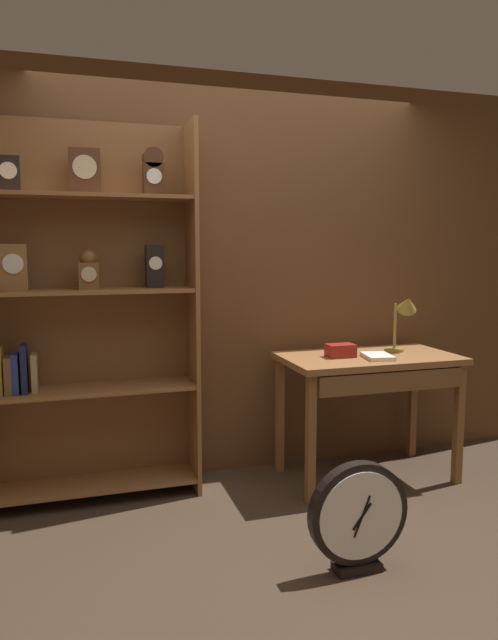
{
  "coord_description": "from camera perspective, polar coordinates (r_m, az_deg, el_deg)",
  "views": [
    {
      "loc": [
        -1.05,
        -2.42,
        1.5
      ],
      "look_at": [
        -0.12,
        0.59,
        1.11
      ],
      "focal_mm": 32.49,
      "sensor_mm": 36.0,
      "label": 1
    }
  ],
  "objects": [
    {
      "name": "workbench",
      "position": [
        3.8,
        11.84,
        -5.09
      ],
      "size": [
        1.12,
        0.62,
        0.82
      ],
      "color": "brown",
      "rests_on": "ground"
    },
    {
      "name": "round_clock_large",
      "position": [
        2.87,
        10.71,
        -18.46
      ],
      "size": [
        0.49,
        0.11,
        0.53
      ],
      "color": "black",
      "rests_on": "ground"
    },
    {
      "name": "bookshelf",
      "position": [
        3.52,
        -15.85,
        0.85
      ],
      "size": [
        1.26,
        0.33,
        2.24
      ],
      "color": "brown",
      "rests_on": "ground"
    },
    {
      "name": "ground_plane",
      "position": [
        3.04,
        5.86,
        -22.55
      ],
      "size": [
        10.0,
        10.0,
        0.0
      ],
      "primitive_type": "plane",
      "color": "#3D2D21"
    },
    {
      "name": "back_wood_panel",
      "position": [
        3.83,
        -1.29,
        4.12
      ],
      "size": [
        4.8,
        0.05,
        2.6
      ],
      "primitive_type": "cube",
      "color": "brown",
      "rests_on": "ground"
    },
    {
      "name": "toolbox_small",
      "position": [
        3.7,
        9.01,
        -2.99
      ],
      "size": [
        0.18,
        0.11,
        0.08
      ],
      "primitive_type": "cube",
      "color": "maroon",
      "rests_on": "workbench"
    },
    {
      "name": "open_repair_manual",
      "position": [
        3.71,
        12.55,
        -3.51
      ],
      "size": [
        0.2,
        0.24,
        0.02
      ],
      "primitive_type": "cube",
      "rotation": [
        0.0,
        0.0,
        -0.18
      ],
      "color": "silver",
      "rests_on": "workbench"
    },
    {
      "name": "desk_lamp",
      "position": [
        3.94,
        15.1,
        0.71
      ],
      "size": [
        0.21,
        0.21,
        0.4
      ],
      "color": "olive",
      "rests_on": "workbench"
    }
  ]
}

